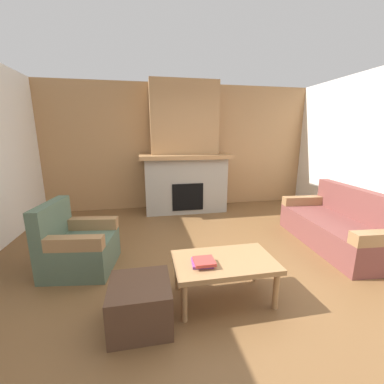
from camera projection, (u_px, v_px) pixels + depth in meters
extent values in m
plane|color=brown|center=(220.00, 272.00, 2.99)|extent=(9.00, 9.00, 0.00)
cube|color=#A87A4C|center=(182.00, 147.00, 5.55)|extent=(6.00, 0.12, 2.70)
cube|color=gray|center=(185.00, 184.00, 5.33)|extent=(1.70, 0.70, 1.15)
cube|color=black|center=(188.00, 197.00, 5.06)|extent=(0.64, 0.08, 0.56)
cube|color=#A87A4C|center=(185.00, 156.00, 5.14)|extent=(1.90, 0.82, 0.08)
cube|color=#A87A4C|center=(184.00, 118.00, 5.11)|extent=(1.40, 0.50, 1.47)
cube|color=brown|center=(335.00, 232.00, 3.68)|extent=(0.97, 1.86, 0.40)
cube|color=brown|center=(360.00, 205.00, 3.62)|extent=(0.30, 1.81, 0.45)
cube|color=#997047|center=(306.00, 201.00, 4.41)|extent=(0.85, 0.22, 0.15)
cube|color=#4C604C|center=(82.00, 253.00, 3.03)|extent=(0.86, 0.86, 0.40)
cube|color=#4C604C|center=(51.00, 221.00, 2.92)|extent=(0.24, 0.77, 0.45)
cube|color=#997047|center=(68.00, 243.00, 2.67)|extent=(0.77, 0.24, 0.15)
cube|color=#997047|center=(88.00, 223.00, 3.27)|extent=(0.77, 0.24, 0.15)
cube|color=#997047|center=(224.00, 262.00, 2.42)|extent=(1.00, 0.60, 0.05)
cylinder|color=#997047|center=(184.00, 302.00, 2.16)|extent=(0.06, 0.06, 0.38)
cylinder|color=#997047|center=(276.00, 291.00, 2.32)|extent=(0.06, 0.06, 0.38)
cylinder|color=#997047|center=(177.00, 273.00, 2.62)|extent=(0.06, 0.06, 0.38)
cylinder|color=#997047|center=(254.00, 265.00, 2.78)|extent=(0.06, 0.06, 0.38)
cube|color=#4C3323|center=(141.00, 304.00, 2.13)|extent=(0.52, 0.52, 0.40)
cube|color=#7A3D84|center=(202.00, 263.00, 2.33)|extent=(0.21, 0.21, 0.03)
cube|color=#B23833|center=(204.00, 261.00, 2.30)|extent=(0.19, 0.19, 0.03)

